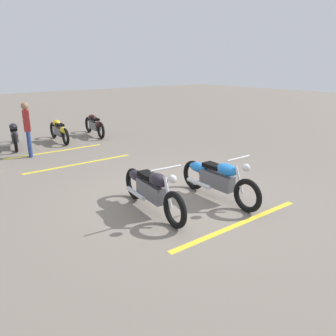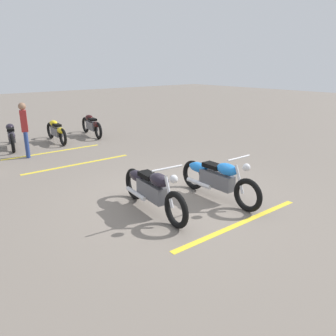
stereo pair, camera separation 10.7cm
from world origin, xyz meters
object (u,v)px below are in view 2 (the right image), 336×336
Objects in this scene: motorcycle_dark_foreground at (151,189)px; motorcycle_row_far_left at (92,125)px; motorcycle_row_center at (11,136)px; motorcycle_bright_foreground at (216,178)px; bystander_near_row at (25,127)px; motorcycle_row_left at (57,131)px.

motorcycle_dark_foreground is 1.04× the size of motorcycle_row_far_left.
motorcycle_row_far_left is 3.06m from motorcycle_row_center.
motorcycle_row_center is at bearing -163.33° from motorcycle_bright_foreground.
motorcycle_row_center is at bearing -168.85° from motorcycle_dark_foreground.
motorcycle_row_center is (7.50, 1.97, -0.03)m from motorcycle_bright_foreground.
motorcycle_row_far_left is 3.47m from bystander_near_row.
bystander_near_row is at bearing 137.68° from motorcycle_row_left.
motorcycle_row_far_left is 1.03× the size of motorcycle_row_center.
motorcycle_row_far_left is 1.04× the size of motorcycle_row_left.
motorcycle_row_far_left reaches higher than motorcycle_row_center.
motorcycle_bright_foreground is at bearing 81.97° from motorcycle_dark_foreground.
motorcycle_bright_foreground is 1.07× the size of motorcycle_row_center.
motorcycle_bright_foreground reaches higher than motorcycle_row_far_left.
motorcycle_row_center is at bearing -70.82° from bystander_near_row.
motorcycle_row_far_left is at bearing -75.00° from motorcycle_row_center.
bystander_near_row reaches higher than motorcycle_dark_foreground.
bystander_near_row is (-1.54, -0.01, 0.50)m from motorcycle_row_center.
motorcycle_row_left is (7.38, 0.43, -0.04)m from motorcycle_bright_foreground.
motorcycle_row_far_left reaches higher than motorcycle_row_left.
motorcycle_dark_foreground is 7.07m from motorcycle_row_left.
motorcycle_row_left is (-0.17, 1.52, -0.02)m from motorcycle_row_far_left.
motorcycle_bright_foreground reaches higher than motorcycle_row_left.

